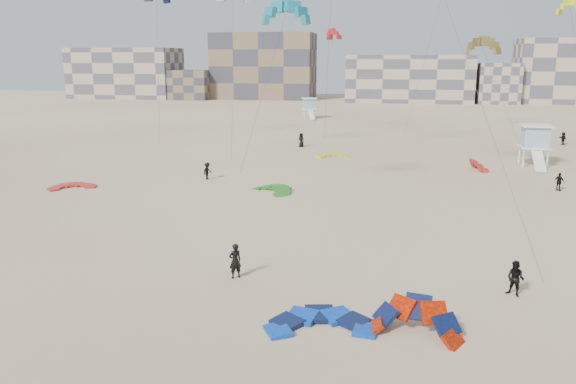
% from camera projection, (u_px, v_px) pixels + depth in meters
% --- Properties ---
extents(ground, '(320.00, 320.00, 0.00)m').
position_uv_depth(ground, '(244.00, 299.00, 26.41)').
color(ground, '#D4B88E').
rests_on(ground, ground).
extents(kite_ground_blue, '(5.00, 5.17, 1.00)m').
position_uv_depth(kite_ground_blue, '(321.00, 327.00, 23.61)').
color(kite_ground_blue, blue).
rests_on(kite_ground_blue, ground).
extents(kite_ground_orange, '(4.33, 4.36, 3.69)m').
position_uv_depth(kite_ground_orange, '(414.00, 334.00, 23.00)').
color(kite_ground_orange, '#FE2200').
rests_on(kite_ground_orange, ground).
extents(kite_ground_red, '(5.05, 5.13, 0.63)m').
position_uv_depth(kite_ground_red, '(72.00, 188.00, 49.11)').
color(kite_ground_red, red).
rests_on(kite_ground_red, ground).
extents(kite_ground_green, '(5.33, 5.36, 1.38)m').
position_uv_depth(kite_ground_green, '(273.00, 191.00, 47.76)').
color(kite_ground_green, '#257B18').
rests_on(kite_ground_green, ground).
extents(kite_ground_red_far, '(3.50, 3.42, 3.05)m').
position_uv_depth(kite_ground_red_far, '(478.00, 170.00, 56.92)').
color(kite_ground_red_far, red).
rests_on(kite_ground_red_far, ground).
extents(kite_ground_yellow, '(4.51, 4.60, 0.59)m').
position_uv_depth(kite_ground_yellow, '(332.00, 156.00, 64.89)').
color(kite_ground_yellow, yellow).
rests_on(kite_ground_yellow, ground).
extents(kitesurfer_main, '(0.80, 0.77, 1.84)m').
position_uv_depth(kitesurfer_main, '(235.00, 261.00, 28.71)').
color(kitesurfer_main, black).
rests_on(kitesurfer_main, ground).
extents(kitesurfer_b, '(1.06, 1.01, 1.73)m').
position_uv_depth(kitesurfer_b, '(515.00, 279.00, 26.53)').
color(kitesurfer_b, black).
rests_on(kitesurfer_b, ground).
extents(kitesurfer_c, '(0.90, 1.17, 1.59)m').
position_uv_depth(kitesurfer_c, '(207.00, 171.00, 52.37)').
color(kitesurfer_c, black).
rests_on(kitesurfer_c, ground).
extents(kitesurfer_d, '(0.94, 0.91, 1.58)m').
position_uv_depth(kitesurfer_d, '(559.00, 182.00, 47.80)').
color(kitesurfer_d, black).
rests_on(kitesurfer_d, ground).
extents(kitesurfer_e, '(1.01, 0.84, 1.77)m').
position_uv_depth(kitesurfer_e, '(301.00, 140.00, 71.72)').
color(kitesurfer_e, black).
rests_on(kitesurfer_e, ground).
extents(kitesurfer_f, '(0.90, 1.64, 1.68)m').
position_uv_depth(kitesurfer_f, '(563.00, 139.00, 73.44)').
color(kitesurfer_f, black).
rests_on(kitesurfer_f, ground).
extents(kite_fly_teal_a, '(6.96, 6.50, 14.36)m').
position_uv_depth(kite_fly_teal_a, '(286.00, 15.00, 41.49)').
color(kite_fly_teal_a, '#127F8D').
rests_on(kite_fly_teal_a, ground).
extents(kite_fly_olive, '(6.44, 5.72, 12.13)m').
position_uv_depth(kite_fly_olive, '(483.00, 48.00, 52.26)').
color(kite_fly_olive, brown).
rests_on(kite_fly_olive, ground).
extents(kite_fly_yellow, '(7.63, 7.76, 16.55)m').
position_uv_depth(kite_fly_yellow, '(570.00, 7.00, 62.25)').
color(kite_fly_yellow, yellow).
rests_on(kite_fly_yellow, ground).
extents(kite_fly_red, '(4.85, 4.20, 14.49)m').
position_uv_depth(kite_fly_red, '(334.00, 35.00, 81.40)').
color(kite_fly_red, red).
rests_on(kite_fly_red, ground).
extents(lifeguard_tower_near, '(3.15, 5.94, 4.33)m').
position_uv_depth(lifeguard_tower_near, '(534.00, 146.00, 58.80)').
color(lifeguard_tower_near, white).
rests_on(lifeguard_tower_near, ground).
extents(lifeguard_tower_far, '(3.41, 5.65, 3.84)m').
position_uv_depth(lifeguard_tower_far, '(309.00, 108.00, 106.04)').
color(lifeguard_tower_far, white).
rests_on(lifeguard_tower_far, ground).
extents(condo_west_a, '(30.00, 15.00, 14.00)m').
position_uv_depth(condo_west_a, '(126.00, 73.00, 161.69)').
color(condo_west_a, tan).
rests_on(condo_west_a, ground).
extents(condo_west_b, '(28.00, 14.00, 18.00)m').
position_uv_depth(condo_west_b, '(264.00, 66.00, 157.85)').
color(condo_west_b, '#785F48').
rests_on(condo_west_b, ground).
extents(condo_mid, '(32.00, 16.00, 12.00)m').
position_uv_depth(condo_mid, '(409.00, 78.00, 147.52)').
color(condo_mid, tan).
rests_on(condo_mid, ground).
extents(condo_east, '(26.00, 14.00, 16.00)m').
position_uv_depth(condo_east, '(570.00, 71.00, 141.76)').
color(condo_east, tan).
rests_on(condo_east, ground).
extents(condo_fill_left, '(12.00, 10.00, 8.00)m').
position_uv_depth(condo_fill_left, '(190.00, 85.00, 156.87)').
color(condo_fill_left, '#785F48').
rests_on(condo_fill_left, ground).
extents(condo_fill_right, '(10.00, 10.00, 10.00)m').
position_uv_depth(condo_fill_right, '(497.00, 83.00, 141.87)').
color(condo_fill_right, tan).
rests_on(condo_fill_right, ground).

